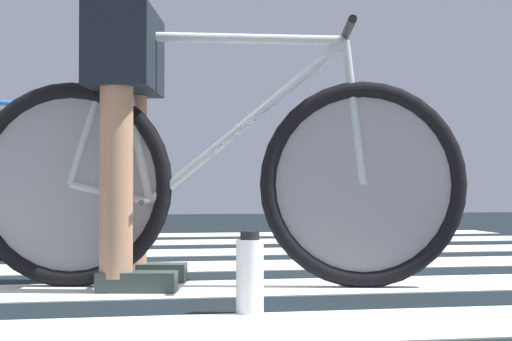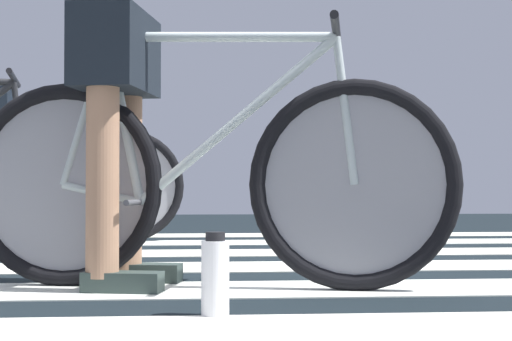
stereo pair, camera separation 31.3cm
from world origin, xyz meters
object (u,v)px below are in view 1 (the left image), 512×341
cyclist_1_of_3 (126,109)px  water_bottle (250,275)px  bicycle_3_of_3 (11,181)px  bicycle_1_of_3 (215,177)px

cyclist_1_of_3 → water_bottle: 0.89m
water_bottle → cyclist_1_of_3: bearing=117.1°
bicycle_3_of_3 → water_bottle: bearing=-75.9°
cyclist_1_of_3 → bicycle_1_of_3: bearing=-0.0°
bicycle_1_of_3 → cyclist_1_of_3: bearing=180.0°
bicycle_1_of_3 → cyclist_1_of_3: 0.39m
bicycle_1_of_3 → bicycle_3_of_3: bearing=124.4°
cyclist_1_of_3 → bicycle_3_of_3: 2.37m
cyclist_1_of_3 → water_bottle: bearing=-51.2°
cyclist_1_of_3 → water_bottle: (0.33, -0.64, -0.51)m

